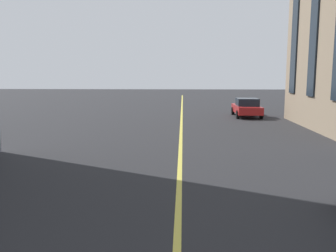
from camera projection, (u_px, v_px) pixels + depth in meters
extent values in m
cube|color=#D8C64C|center=(180.00, 161.00, 13.33)|extent=(80.00, 0.16, 0.01)
cube|color=#B21E1E|center=(247.00, 109.00, 26.86)|extent=(3.90, 1.75, 0.55)
cube|color=#19232D|center=(247.00, 102.00, 26.59)|extent=(1.64, 1.54, 0.55)
cylinder|color=black|center=(233.00, 111.00, 28.21)|extent=(0.60, 0.21, 0.60)
cylinder|color=black|center=(254.00, 111.00, 28.14)|extent=(0.60, 0.21, 0.60)
cylinder|color=black|center=(238.00, 115.00, 25.66)|extent=(0.60, 0.21, 0.60)
cylinder|color=black|center=(261.00, 115.00, 25.60)|extent=(0.60, 0.21, 0.60)
cube|color=#19232D|center=(316.00, 2.00, 19.80)|extent=(1.10, 0.10, 10.49)
cube|color=#19232D|center=(296.00, 13.00, 23.28)|extent=(1.10, 0.10, 10.49)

